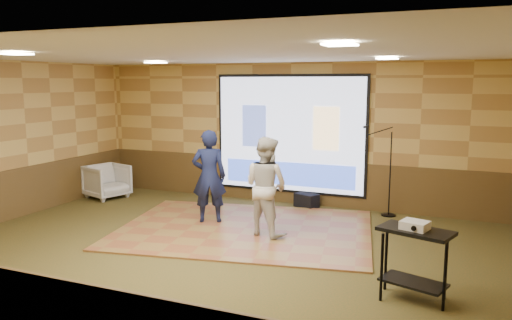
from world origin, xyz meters
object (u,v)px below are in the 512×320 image
at_px(player_right, 266,186).
at_px(av_table, 415,252).
at_px(mic_stand, 386,191).
at_px(banquet_chair, 107,181).
at_px(projector, 415,225).
at_px(duffel_bag, 307,200).
at_px(projector_screen, 289,135).
at_px(dance_floor, 245,229).
at_px(player_left, 209,176).

distance_m(player_right, av_table, 3.06).
relative_size(mic_stand, banquet_chair, 2.14).
height_order(av_table, mic_stand, mic_stand).
bearing_deg(projector, banquet_chair, 173.80).
bearing_deg(duffel_bag, av_table, -56.99).
height_order(projector_screen, player_right, projector_screen).
height_order(dance_floor, duffel_bag, duffel_bag).
xyz_separation_m(dance_floor, projector, (3.01, -1.87, 0.91)).
height_order(player_left, av_table, player_left).
distance_m(player_left, av_table, 4.31).
relative_size(dance_floor, player_right, 2.61).
height_order(player_right, mic_stand, mic_stand).
bearing_deg(av_table, player_left, 152.37).
bearing_deg(banquet_chair, av_table, -95.02).
height_order(projector, duffel_bag, projector).
relative_size(banquet_chair, duffel_bag, 1.80).
bearing_deg(mic_stand, av_table, -66.74).
bearing_deg(projector_screen, duffel_bag, -22.16).
distance_m(player_left, banquet_chair, 3.27).
bearing_deg(banquet_chair, duffel_bag, -60.39).
bearing_deg(projector, player_left, 169.03).
relative_size(player_left, player_right, 1.02).
distance_m(dance_floor, mic_stand, 2.95).
xyz_separation_m(dance_floor, player_right, (0.47, -0.19, 0.85)).
bearing_deg(projector_screen, dance_floor, -92.07).
relative_size(player_right, duffel_bag, 3.63).
distance_m(player_right, projector, 3.04).
relative_size(av_table, projector, 2.95).
bearing_deg(banquet_chair, player_right, -88.23).
height_order(player_right, banquet_chair, player_right).
relative_size(projector_screen, projector, 11.11).
height_order(player_left, player_right, player_left).
bearing_deg(projector, duffel_bag, 139.65).
distance_m(player_left, player_right, 1.29).
distance_m(projector, banquet_chair, 7.51).
height_order(projector_screen, duffel_bag, projector_screen).
height_order(dance_floor, banquet_chair, banquet_chair).
bearing_deg(dance_floor, projector, -31.76).
bearing_deg(projector, av_table, 51.38).
distance_m(dance_floor, projector, 3.66).
distance_m(player_right, mic_stand, 2.75).
bearing_deg(av_table, player_right, 146.95).
xyz_separation_m(av_table, banquet_chair, (-6.90, 2.92, -0.22)).
relative_size(projector_screen, duffel_bag, 7.20).
bearing_deg(mic_stand, projector_screen, -175.56).
bearing_deg(mic_stand, projector, -66.97).
bearing_deg(dance_floor, projector_screen, 87.93).
bearing_deg(banquet_chair, projector_screen, -56.54).
relative_size(player_right, projector, 5.60).
xyz_separation_m(projector_screen, dance_floor, (-0.08, -2.17, -1.46)).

